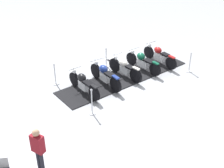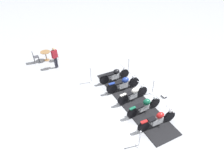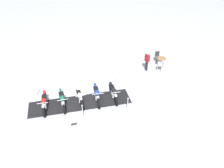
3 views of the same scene
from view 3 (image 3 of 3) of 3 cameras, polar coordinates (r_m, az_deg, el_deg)
ground_plane at (r=15.52m, az=-7.99°, el=-4.75°), size 80.00×80.00×0.00m
display_platform at (r=15.50m, az=-8.00°, el=-4.70°), size 2.96×6.99×0.04m
motorcycle_maroon at (r=15.27m, az=-16.74°, el=-4.56°), size 2.27×0.71×0.95m
motorcycle_forest at (r=15.18m, az=-12.44°, el=-3.96°), size 2.19×0.85×0.94m
motorcycle_cream at (r=15.18m, az=-8.12°, el=-3.37°), size 2.07×0.81×1.01m
motorcycle_navy at (r=15.27m, az=-3.85°, el=-2.74°), size 2.28×0.74×1.02m
motorcycle_black at (r=15.47m, az=0.36°, el=-2.23°), size 2.19×0.74×0.94m
stanchion_right_rear at (r=14.59m, az=3.97°, el=-5.64°), size 0.31×0.31×1.04m
stanchion_right_mid at (r=14.20m, az=-7.39°, el=-7.49°), size 0.35×0.35×1.01m
stanchion_left_front at (r=16.63m, az=-18.61°, el=-1.98°), size 0.32×0.32×1.03m
stanchion_left_rear at (r=16.81m, az=1.11°, el=0.86°), size 0.28×0.28×1.14m
info_placard at (r=14.00m, az=-9.62°, el=-9.73°), size 0.33×0.39×0.22m
cafe_table at (r=19.71m, az=12.35°, el=5.93°), size 0.76×0.76×0.74m
cafe_chair_near_table at (r=19.01m, az=12.05°, el=4.72°), size 0.51×0.51×0.88m
cafe_chair_across_table at (r=20.37m, az=11.42°, el=6.98°), size 0.47×0.47×0.92m
bystander_person at (r=18.62m, az=8.85°, el=6.09°), size 0.46×0.40×1.66m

